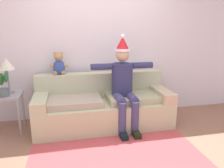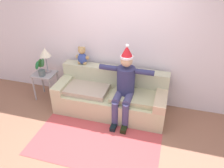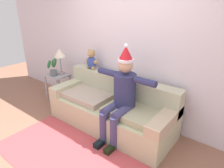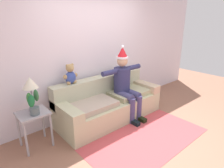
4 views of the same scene
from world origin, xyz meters
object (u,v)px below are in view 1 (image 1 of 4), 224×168
side_table (6,102)px  table_lamp (7,66)px  potted_plant (3,85)px  teddy_bear (59,64)px  couch (103,105)px  person_seated (124,82)px

side_table → table_lamp: size_ratio=1.10×
table_lamp → potted_plant: 0.31m
side_table → potted_plant: bearing=-87.8°
teddy_bear → potted_plant: teddy_bear is taller
table_lamp → potted_plant: size_ratio=1.39×
couch → potted_plant: 1.58m
person_seated → table_lamp: (-1.77, 0.29, 0.29)m
teddy_bear → potted_plant: bearing=-159.7°
couch → side_table: 1.52m
person_seated → side_table: bearing=173.5°
couch → potted_plant: bearing=-178.2°
table_lamp → couch: bearing=-4.7°
teddy_bear → table_lamp: teddy_bear is taller
couch → person_seated: bearing=-28.4°
side_table → potted_plant: potted_plant is taller
couch → potted_plant: size_ratio=5.54×
couch → potted_plant: (-1.51, -0.05, 0.46)m
teddy_bear → side_table: bearing=-165.3°
person_seated → table_lamp: bearing=170.8°
potted_plant → person_seated: bearing=-3.8°
person_seated → side_table: size_ratio=2.46×
teddy_bear → side_table: (-0.82, -0.22, -0.53)m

